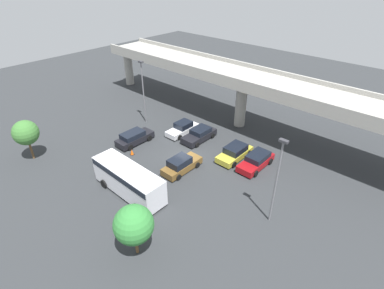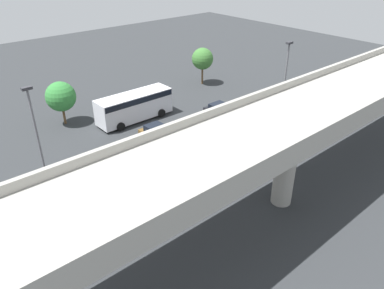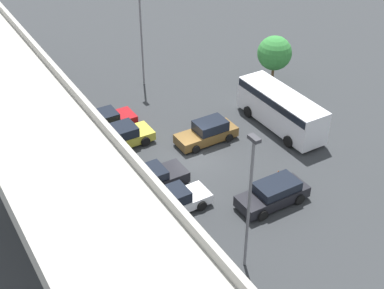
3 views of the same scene
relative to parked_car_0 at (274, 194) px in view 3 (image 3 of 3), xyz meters
name	(u,v)px [view 3 (image 3 of 3)]	position (x,y,z in m)	size (l,w,h in m)	color
ground_plane	(194,158)	(6.84, 1.74, -0.76)	(102.91, 102.91, 0.00)	#2D3033
highway_overpass	(31,126)	(6.84, 12.62, 5.48)	(49.47, 6.24, 7.63)	#9E9B93
parked_car_0	(274,194)	(0.00, 0.00, 0.00)	(2.12, 4.77, 1.56)	black
parked_car_1	(174,201)	(2.67, 5.77, -0.06)	(2.02, 4.61, 1.55)	silver
parked_car_2	(151,179)	(5.39, 5.99, -0.05)	(2.20, 4.79, 1.51)	black
parked_car_3	(207,132)	(8.24, -0.25, 0.00)	(2.05, 4.71, 1.66)	brown
parked_car_4	(121,137)	(11.08, 5.55, -0.02)	(2.23, 4.75, 1.57)	gold
parked_car_5	(103,122)	(13.74, 5.81, -0.04)	(2.17, 4.87, 1.49)	maroon
shuttle_bus	(281,108)	(7.05, -6.19, 0.95)	(8.14, 2.70, 2.87)	silver
lamp_post_near_aisle	(141,34)	(18.91, -0.30, 3.99)	(0.70, 0.35, 8.12)	slate
lamp_post_mid_lot	(250,195)	(-3.37, 4.65, 4.20)	(0.70, 0.35, 8.54)	slate
tree_front_centre	(275,53)	(13.07, -10.16, 2.21)	(3.01, 3.01, 4.49)	brown
traffic_cone	(278,175)	(1.85, -1.88, -0.43)	(0.44, 0.44, 0.70)	black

